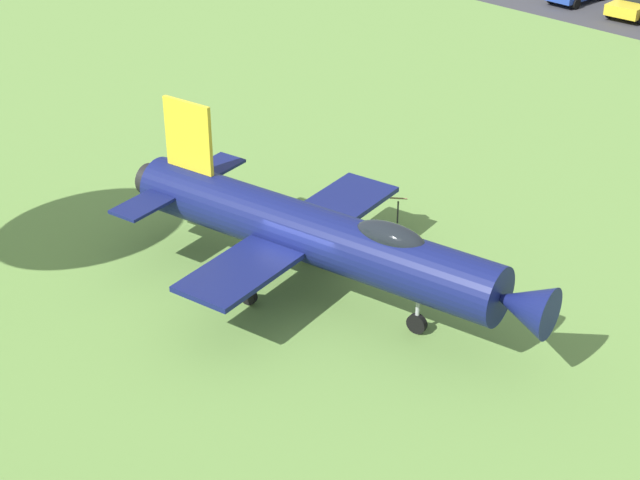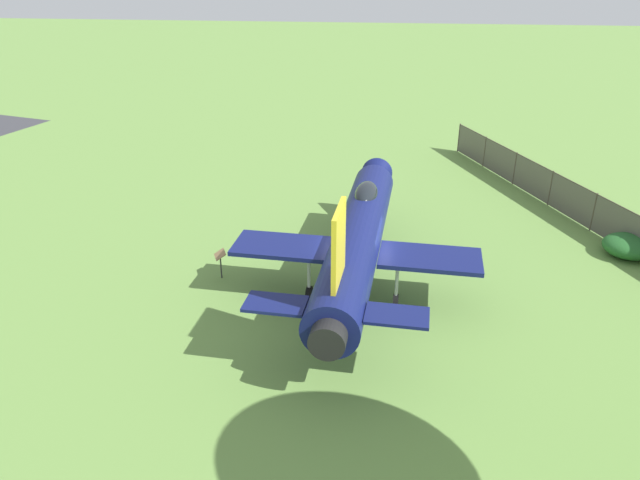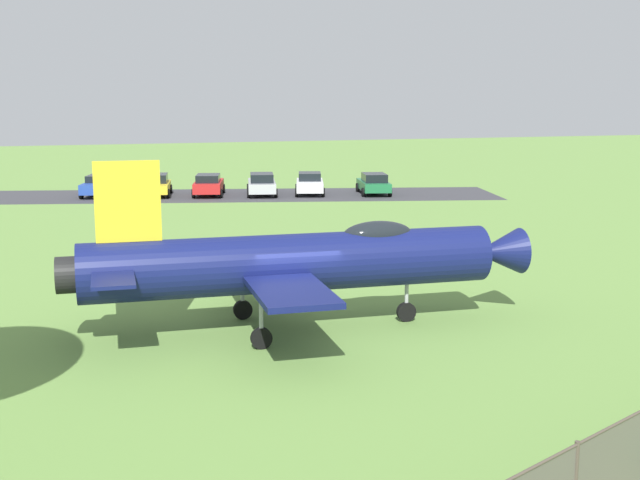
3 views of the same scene
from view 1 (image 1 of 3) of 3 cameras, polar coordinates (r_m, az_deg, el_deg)
name	(u,v)px [view 1 (image 1 of 3)]	position (r m, az deg, el deg)	size (l,w,h in m)	color
ground_plane	(312,293)	(29.70, -0.49, -3.12)	(200.00, 200.00, 0.00)	#668E42
display_jet	(322,237)	(28.45, 0.13, 0.20)	(14.19, 8.93, 5.17)	#111951
info_plaque	(398,203)	(33.20, 4.59, 2.19)	(0.71, 0.61, 1.14)	#333333
parked_car_yellow	(640,1)	(59.58, 18.17, 13.09)	(2.80, 4.74, 1.52)	gold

